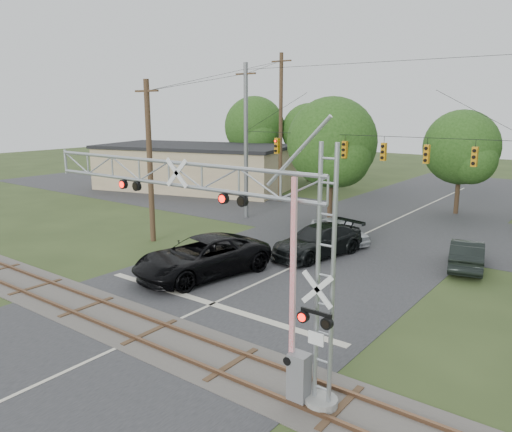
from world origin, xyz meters
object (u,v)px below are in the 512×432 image
Objects in this scene: traffic_signal_span at (377,150)px; pickup_black at (202,257)px; car_dark at (318,241)px; crossing_gantry at (222,230)px; commercial_building at (195,167)px; sedan_silver at (339,230)px.

pickup_black is (-3.85, -11.95, -4.75)m from traffic_signal_span.
traffic_signal_span is 7.37m from car_dark.
traffic_signal_span reaches higher than crossing_gantry.
traffic_signal_span is at bearing 99.47° from crossing_gantry.
commercial_building reaches higher than pickup_black.
crossing_gantry is 2.72× the size of sedan_silver.
crossing_gantry reaches higher than car_dark.
traffic_signal_span is 24.98m from commercial_building.
crossing_gantry is 0.58× the size of commercial_building.
traffic_signal_span is (-3.06, 18.36, 1.04)m from crossing_gantry.
car_dark is 1.35× the size of sedan_silver.
traffic_signal_span is 0.91× the size of commercial_building.
sedan_silver is at bearing 87.47° from pickup_black.
pickup_black is 1.17× the size of car_dark.
pickup_black is at bearing -102.15° from car_dark.
crossing_gantry reaches higher than pickup_black.
sedan_silver is (2.51, 9.87, -0.22)m from pickup_black.
crossing_gantry is 14.02m from car_dark.
crossing_gantry reaches higher than commercial_building.
commercial_building is at bearing 146.27° from pickup_black.
car_dark is (-0.94, -5.47, -4.85)m from traffic_signal_span.
pickup_black is (-6.91, 6.41, -3.70)m from crossing_gantry.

